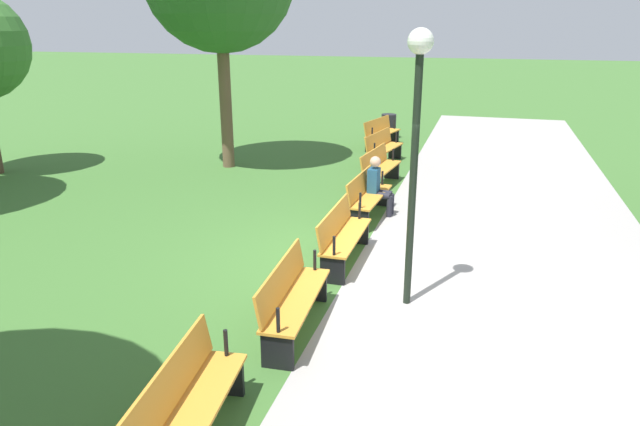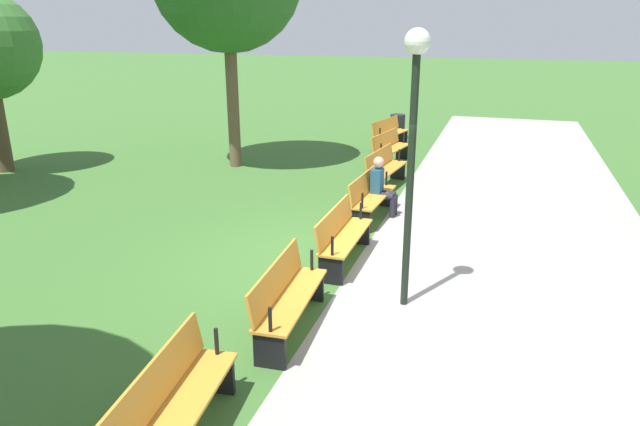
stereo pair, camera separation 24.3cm
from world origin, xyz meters
The scene contains 12 objects.
ground_plane centered at (0.00, 0.00, 0.00)m, with size 120.00×120.00×0.00m, color #3D6B2D.
path_paving centered at (0.00, 2.60, 0.00)m, with size 32.66×4.88×0.01m, color #A39E99.
bench_0 centered at (-9.11, -1.14, 0.48)m, with size 1.89×0.88×0.89m.
bench_1 centered at (-6.86, -0.67, 0.48)m, with size 1.88×0.78×0.89m.
bench_2 centered at (-4.59, -0.34, 0.48)m, with size 1.87×0.68×0.89m.
bench_3 centered at (-2.30, -0.14, 0.48)m, with size 1.85×0.58×0.89m.
bench_4 centered at (0.00, -0.07, 0.48)m, with size 1.83×0.47×0.89m.
bench_5 centered at (2.30, -0.14, 0.48)m, with size 1.85×0.58×0.89m.
bench_6 centered at (4.59, -0.34, 0.48)m, with size 1.87×0.68×0.89m.
person_seated centered at (-2.56, 0.02, 0.64)m, with size 0.34×0.53×1.20m.
lamp_post centered at (1.15, 1.15, 2.58)m, with size 0.32×0.32×3.66m.
trash_bin centered at (-10.64, -1.16, 0.41)m, with size 0.50×0.50×0.82m, color black.
Camera 2 is at (8.22, 2.22, 3.69)m, focal length 31.75 mm.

